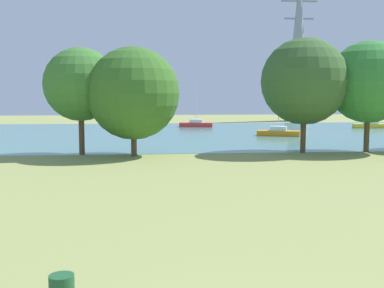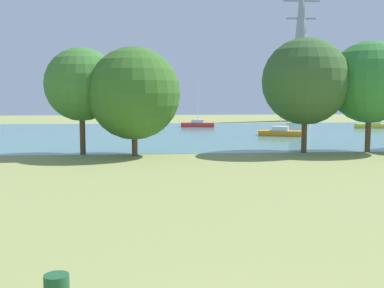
{
  "view_description": "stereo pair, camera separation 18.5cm",
  "coord_description": "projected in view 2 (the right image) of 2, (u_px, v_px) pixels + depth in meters",
  "views": [
    {
      "loc": [
        -1.86,
        -7.94,
        4.78
      ],
      "look_at": [
        0.72,
        20.29,
        1.81
      ],
      "focal_mm": 44.86,
      "sensor_mm": 36.0,
      "label": 1
    },
    {
      "loc": [
        -1.68,
        -7.95,
        4.78
      ],
      "look_at": [
        0.72,
        20.29,
        1.81
      ],
      "focal_mm": 44.86,
      "sensor_mm": 36.0,
      "label": 2
    }
  ],
  "objects": [
    {
      "name": "sailboat_orange",
      "position": [
        280.0,
        132.0,
        54.58
      ],
      "size": [
        5.02,
        3.05,
        7.95
      ],
      "color": "orange",
      "rests_on": "water_surface"
    },
    {
      "name": "tree_west_near",
      "position": [
        81.0,
        85.0,
        37.42
      ],
      "size": [
        5.73,
        5.73,
        8.39
      ],
      "color": "brown",
      "rests_on": "ground"
    },
    {
      "name": "tree_east_near",
      "position": [
        134.0,
        93.0,
        36.63
      ],
      "size": [
        7.1,
        7.1,
        8.38
      ],
      "color": "brown",
      "rests_on": "ground"
    },
    {
      "name": "water_surface",
      "position": [
        165.0,
        133.0,
        58.07
      ],
      "size": [
        140.0,
        40.0,
        0.02
      ],
      "primitive_type": "cube",
      "color": "teal",
      "rests_on": "ground"
    },
    {
      "name": "tree_east_far",
      "position": [
        305.0,
        81.0,
        38.68
      ],
      "size": [
        7.03,
        7.03,
        9.31
      ],
      "color": "brown",
      "rests_on": "ground"
    },
    {
      "name": "sailboat_yellow",
      "position": [
        373.0,
        125.0,
        67.19
      ],
      "size": [
        4.95,
        2.07,
        7.54
      ],
      "color": "yellow",
      "rests_on": "water_surface"
    },
    {
      "name": "ground_plane",
      "position": [
        178.0,
        170.0,
        30.32
      ],
      "size": [
        160.0,
        160.0,
        0.0
      ],
      "primitive_type": "plane",
      "color": "#8C9351"
    },
    {
      "name": "tree_mid_shore",
      "position": [
        370.0,
        82.0,
        39.0
      ],
      "size": [
        6.68,
        6.68,
        9.09
      ],
      "color": "brown",
      "rests_on": "ground"
    },
    {
      "name": "sailboat_white",
      "position": [
        147.0,
        126.0,
        64.21
      ],
      "size": [
        4.82,
        1.57,
        5.78
      ],
      "color": "white",
      "rests_on": "water_surface"
    },
    {
      "name": "sailboat_red",
      "position": [
        198.0,
        124.0,
        69.64
      ],
      "size": [
        4.97,
        2.21,
        6.77
      ],
      "color": "red",
      "rests_on": "water_surface"
    },
    {
      "name": "electricity_pylon",
      "position": [
        301.0,
        47.0,
        84.15
      ],
      "size": [
        6.4,
        4.4,
        26.11
      ],
      "color": "gray",
      "rests_on": "ground"
    }
  ]
}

